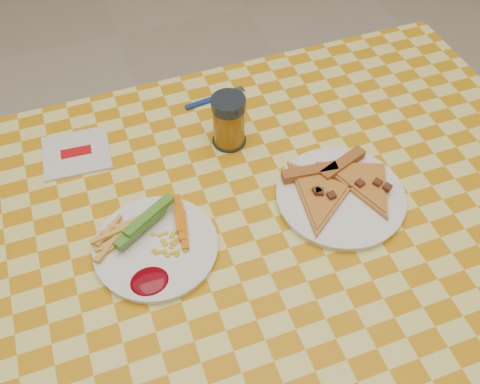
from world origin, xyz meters
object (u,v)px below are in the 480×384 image
(table, at_px, (247,248))
(drink_glass, at_px, (229,122))
(plate_left, at_px, (156,248))
(plate_right, at_px, (340,197))

(table, bearing_deg, drink_glass, 79.68)
(drink_glass, bearing_deg, plate_left, -135.05)
(plate_left, relative_size, plate_right, 0.89)
(plate_right, relative_size, drink_glass, 2.11)
(table, height_order, drink_glass, drink_glass)
(drink_glass, bearing_deg, table, -100.32)
(plate_left, xyz_separation_m, drink_glass, (0.20, 0.20, 0.05))
(plate_left, distance_m, drink_glass, 0.29)
(plate_right, distance_m, drink_glass, 0.26)
(drink_glass, bearing_deg, plate_right, -56.08)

